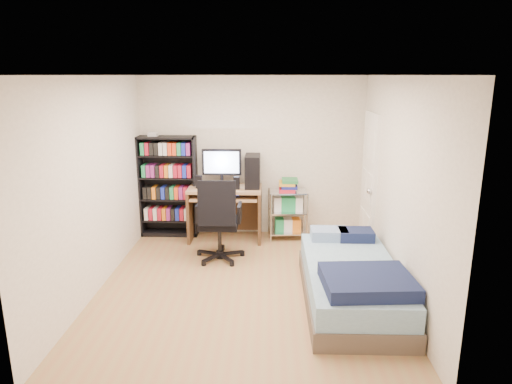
{
  "coord_description": "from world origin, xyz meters",
  "views": [
    {
      "loc": [
        0.29,
        -5.1,
        2.5
      ],
      "look_at": [
        0.12,
        0.4,
        1.09
      ],
      "focal_mm": 32.0,
      "sensor_mm": 36.0,
      "label": 1
    }
  ],
  "objects_px": {
    "office_chair": "(219,234)",
    "media_shelf": "(168,185)",
    "computer_desk": "(233,191)",
    "bed": "(352,281)"
  },
  "relations": [
    {
      "from": "media_shelf",
      "to": "office_chair",
      "type": "height_order",
      "value": "media_shelf"
    },
    {
      "from": "computer_desk",
      "to": "office_chair",
      "type": "xyz_separation_m",
      "value": [
        -0.12,
        -0.89,
        -0.39
      ]
    },
    {
      "from": "computer_desk",
      "to": "office_chair",
      "type": "relative_size",
      "value": 1.2
    },
    {
      "from": "media_shelf",
      "to": "office_chair",
      "type": "bearing_deg",
      "value": -48.35
    },
    {
      "from": "computer_desk",
      "to": "bed",
      "type": "xyz_separation_m",
      "value": [
        1.5,
        -2.09,
        -0.5
      ]
    },
    {
      "from": "computer_desk",
      "to": "office_chair",
      "type": "bearing_deg",
      "value": -97.57
    },
    {
      "from": "office_chair",
      "to": "bed",
      "type": "relative_size",
      "value": 0.57
    },
    {
      "from": "media_shelf",
      "to": "bed",
      "type": "xyz_separation_m",
      "value": [
        2.53,
        -2.21,
        -0.56
      ]
    },
    {
      "from": "office_chair",
      "to": "media_shelf",
      "type": "bearing_deg",
      "value": 131.93
    },
    {
      "from": "media_shelf",
      "to": "computer_desk",
      "type": "relative_size",
      "value": 1.18
    }
  ]
}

